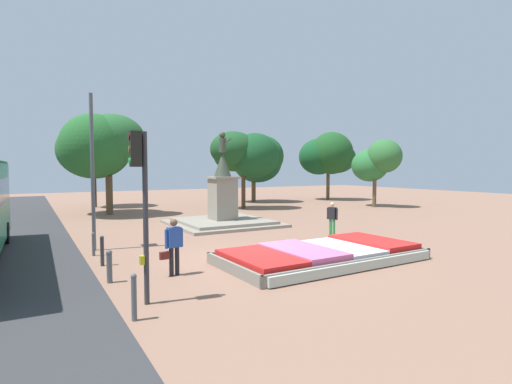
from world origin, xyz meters
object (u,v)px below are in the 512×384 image
at_px(banner_pole, 92,168).
at_px(kerb_bollard_north, 93,244).
at_px(traffic_light_near_crossing, 141,187).
at_px(pedestrian_with_handbag, 173,244).
at_px(pedestrian_near_planter, 332,217).
at_px(flower_planter, 323,254).
at_px(kerb_bollard_south, 134,296).
at_px(kerb_bollard_mid_a, 109,265).
at_px(statue_monument, 223,209).
at_px(kerb_bollard_mid_b, 102,250).

relative_size(banner_pole, kerb_bollard_north, 7.00).
bearing_deg(kerb_bollard_north, traffic_light_near_crossing, -87.79).
distance_m(pedestrian_with_handbag, kerb_bollard_north, 4.34).
relative_size(banner_pole, pedestrian_with_handbag, 3.57).
bearing_deg(pedestrian_near_planter, flower_planter, -134.14).
xyz_separation_m(flower_planter, traffic_light_near_crossing, (-6.41, -1.33, 2.50)).
distance_m(flower_planter, kerb_bollard_south, 7.16).
relative_size(pedestrian_with_handbag, kerb_bollard_mid_a, 1.83).
distance_m(statue_monument, kerb_bollard_mid_a, 11.50).
xyz_separation_m(statue_monument, kerb_bollard_south, (-7.56, -11.82, -0.39)).
relative_size(banner_pole, kerb_bollard_south, 6.03).
relative_size(banner_pole, pedestrian_near_planter, 3.81).
bearing_deg(kerb_bollard_south, banner_pole, 87.71).
relative_size(flower_planter, kerb_bollard_south, 7.08).
xyz_separation_m(statue_monument, pedestrian_with_handbag, (-5.74, -8.83, 0.03)).
bearing_deg(flower_planter, pedestrian_with_handbag, 171.29).
bearing_deg(pedestrian_near_planter, banner_pole, 168.62).
distance_m(kerb_bollard_mid_a, kerb_bollard_mid_b, 2.12).
distance_m(banner_pole, pedestrian_near_planter, 10.58).
bearing_deg(pedestrian_with_handbag, kerb_bollard_mid_a, 175.45).
relative_size(flower_planter, kerb_bollard_mid_b, 7.14).
xyz_separation_m(kerb_bollard_mid_a, kerb_bollard_mid_b, (0.14, 2.12, 0.03)).
xyz_separation_m(traffic_light_near_crossing, pedestrian_with_handbag, (1.43, 2.09, -1.79)).
height_order(pedestrian_near_planter, kerb_bollard_south, pedestrian_near_planter).
xyz_separation_m(pedestrian_with_handbag, kerb_bollard_south, (-1.82, -2.99, -0.43)).
bearing_deg(statue_monument, traffic_light_near_crossing, -123.27).
bearing_deg(kerb_bollard_mid_a, kerb_bollard_north, 88.38).
distance_m(kerb_bollard_mid_b, kerb_bollard_north, 1.72).
xyz_separation_m(flower_planter, statue_monument, (0.76, 9.59, 0.68)).
bearing_deg(kerb_bollard_south, statue_monument, 57.39).
bearing_deg(statue_monument, kerb_bollard_south, -122.61).
distance_m(traffic_light_near_crossing, pedestrian_near_planter, 11.42).
bearing_deg(kerb_bollard_north, pedestrian_near_planter, -5.43).
height_order(flower_planter, statue_monument, statue_monument).
distance_m(pedestrian_near_planter, kerb_bollard_north, 10.35).
relative_size(traffic_light_near_crossing, pedestrian_near_planter, 2.54).
distance_m(banner_pole, kerb_bollard_mid_a, 5.59).
relative_size(kerb_bollard_mid_a, kerb_bollard_north, 1.07).
bearing_deg(flower_planter, kerb_bollard_south, -161.89).
xyz_separation_m(banner_pole, kerb_bollard_south, (-0.32, -8.02, -2.65)).
bearing_deg(traffic_light_near_crossing, kerb_bollard_north, 92.21).
bearing_deg(banner_pole, flower_planter, -41.85).
relative_size(kerb_bollard_south, kerb_bollard_mid_b, 1.01).
height_order(kerb_bollard_mid_b, kerb_bollard_north, kerb_bollard_mid_b).
relative_size(traffic_light_near_crossing, kerb_bollard_mid_b, 4.05).
xyz_separation_m(pedestrian_with_handbag, kerb_bollard_mid_a, (-1.78, 0.14, -0.46)).
bearing_deg(statue_monument, kerb_bollard_mid_b, -138.28).
bearing_deg(kerb_bollard_north, flower_planter, -35.52).
distance_m(kerb_bollard_south, kerb_bollard_mid_a, 3.13).
relative_size(pedestrian_with_handbag, kerb_bollard_south, 1.69).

